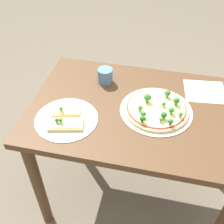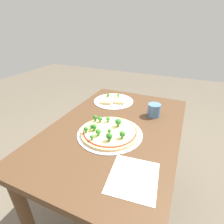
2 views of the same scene
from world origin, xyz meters
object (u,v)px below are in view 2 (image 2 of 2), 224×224
Objects in this scene: dining_table at (116,143)px; pizza_tray_slice at (113,100)px; pizza_tray_whole at (109,132)px; drinking_cup at (154,110)px.

dining_table is 3.60× the size of pizza_tray_slice.
drinking_cup is at bearing 149.49° from pizza_tray_whole.
pizza_tray_slice is at bearing -159.28° from pizza_tray_whole.
dining_table is 0.32m from drinking_cup.
dining_table is 3.05× the size of pizza_tray_whole.
pizza_tray_slice is (-0.41, -0.16, -0.01)m from pizza_tray_whole.
pizza_tray_slice is 3.65× the size of drinking_cup.
dining_table is 0.16m from pizza_tray_whole.
drinking_cup reaches higher than dining_table.
pizza_tray_slice is at bearing -154.11° from dining_table.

